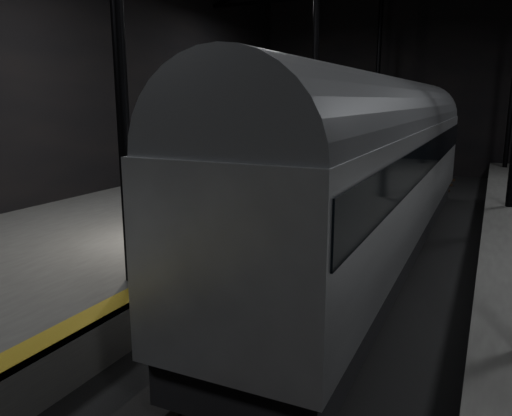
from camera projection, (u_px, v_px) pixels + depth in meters
The scene contains 6 objects.
ground at pixel (349, 288), 13.05m from camera, with size 44.00×44.00×0.00m, color black.
platform_left at pixel (122, 237), 16.08m from camera, with size 9.00×43.80×1.00m, color #4B4B48.
tactile_strip at pixel (238, 237), 14.20m from camera, with size 0.50×43.80×0.01m, color olive.
track at pixel (349, 286), 13.03m from camera, with size 2.40×43.00×0.24m.
train at pixel (380, 161), 15.25m from camera, with size 3.02×20.16×5.39m.
woman at pixel (210, 190), 16.46m from camera, with size 0.67×0.44×1.84m, color tan.
Camera 1 is at (3.07, -12.16, 4.84)m, focal length 35.00 mm.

